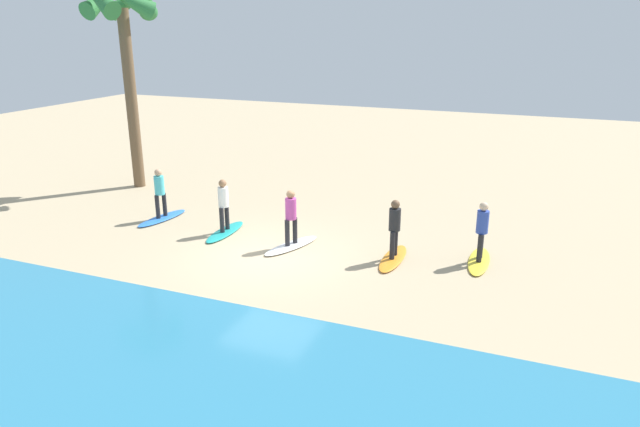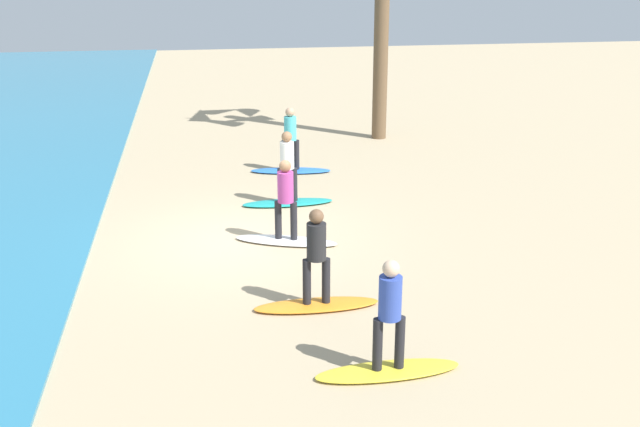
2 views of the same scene
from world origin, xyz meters
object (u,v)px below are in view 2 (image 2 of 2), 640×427
Objects in this scene: surfboard_yellow at (388,371)px; surfer_white at (286,194)px; surfboard_white at (286,241)px; surfer_orange at (316,250)px; surfer_blue at (290,134)px; surfer_yellow at (390,307)px; surfboard_blue at (291,171)px; surfer_teal at (287,161)px; surfboard_teal at (288,203)px; surfboard_orange at (316,305)px.

surfboard_yellow is 1.28× the size of surfer_white.
surfboard_white is (5.25, 0.85, 0.00)m from surfboard_yellow.
surfer_orange and surfer_blue have the same top height.
surfer_orange is at bearing 17.06° from surfer_yellow.
surfer_white is 5.19m from surfboard_blue.
surfboard_white is at bearing -90.00° from surfer_white.
surfer_yellow and surfer_teal have the same top height.
surfer_white is at bearing 19.68° from surfboard_white.
surfboard_blue is (2.64, -0.38, 0.00)m from surfboard_teal.
surfer_white is at bearing 81.34° from surfboard_teal.
surfboard_orange is 1.28× the size of surfer_white.
surfboard_white is 5.10m from surfboard_blue.
surfer_white is at bearing -83.20° from surfboard_yellow.
surfboard_teal is at bearing 89.99° from surfboard_blue.
surfboard_orange is at bearing 87.09° from surfboard_teal.
surfer_blue reaches higher than surfboard_white.
surfboard_blue is at bearing 0.96° from surfer_yellow.
surfboard_orange is at bearing 178.60° from surfer_teal.
surfer_teal is at bearing -7.14° from surfer_white.
surfboard_yellow is at bearing -162.94° from surfer_orange.
surfer_orange is at bearing -0.00° from surfboard_orange.
surfer_white is (5.25, 0.85, 0.99)m from surfboard_yellow.
surfer_orange is at bearing -176.79° from surfer_white.
surfer_yellow reaches higher than surfboard_white.
surfer_teal is at bearing 89.99° from surfboard_blue.
surfer_yellow is at bearing -170.76° from surfer_white.
surfboard_blue is 1.28× the size of surfer_blue.
surfboard_yellow is 1.28× the size of surfer_orange.
surfer_white reaches higher than surfboard_yellow.
surfboard_orange is 5.52m from surfer_teal.
surfboard_yellow is 1.00× the size of surfboard_teal.
surfer_yellow is at bearing 99.13° from surfboard_blue.
surfboard_white is 2.43m from surfboard_teal.
surfboard_yellow is 10.36m from surfer_blue.
surfer_blue is at bearing -7.68° from surfer_white.
surfboard_blue is (10.31, 0.17, 0.00)m from surfboard_yellow.
surfer_blue is at bearing -8.17° from surfer_teal.
surfboard_yellow and surfboard_orange have the same top height.
surfer_white and surfer_teal have the same top height.
surfboard_orange is 3.18m from surfer_white.
surfboard_blue is at bearing -3.63° from surfer_orange.
surfer_teal reaches higher than surfboard_white.
surfboard_white is 5.19m from surfer_blue.
surfboard_blue is (2.64, -0.38, -0.99)m from surfer_teal.
surfer_white is 2.62m from surfboard_teal.
surfer_white is (0.00, 0.00, 0.99)m from surfboard_white.
surfboard_blue is (10.31, 0.17, -0.99)m from surfer_yellow.
surfer_orange and surfer_teal have the same top height.
surfer_orange is 5.52m from surfboard_teal.
surfboard_white is at bearing -83.20° from surfboard_yellow.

